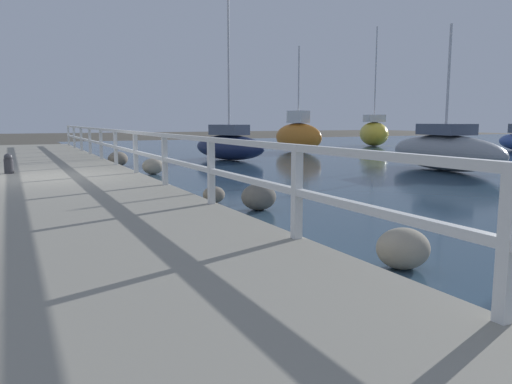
{
  "coord_description": "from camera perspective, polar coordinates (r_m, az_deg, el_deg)",
  "views": [
    {
      "loc": [
        -0.68,
        -12.94,
        1.69
      ],
      "look_at": [
        4.25,
        -2.94,
        0.09
      ],
      "focal_mm": 35.0,
      "sensor_mm": 36.0,
      "label": 1
    }
  ],
  "objects": [
    {
      "name": "sailboat_orange",
      "position": [
        27.33,
        4.83,
        6.47
      ],
      "size": [
        1.84,
        3.46,
        5.6
      ],
      "rotation": [
        0.0,
        0.0,
        0.26
      ],
      "color": "orange",
      "rests_on": "water_surface"
    },
    {
      "name": "sailboat_gray",
      "position": [
        18.18,
        20.76,
        4.42
      ],
      "size": [
        2.28,
        5.49,
        4.84
      ],
      "rotation": [
        0.0,
        0.0,
        -0.13
      ],
      "color": "gray",
      "rests_on": "water_surface"
    },
    {
      "name": "boulder_upstream",
      "position": [
        16.16,
        -11.68,
        2.9
      ],
      "size": [
        0.68,
        0.61,
        0.51
      ],
      "color": "gray",
      "rests_on": "ground"
    },
    {
      "name": "sailboat_yellow",
      "position": [
        34.55,
        13.31,
        6.64
      ],
      "size": [
        2.76,
        3.94,
        7.76
      ],
      "rotation": [
        0.0,
        0.0,
        -0.36
      ],
      "color": "gold",
      "rests_on": "water_surface"
    },
    {
      "name": "mooring_bollard",
      "position": [
        14.26,
        -26.43,
        2.94
      ],
      "size": [
        0.23,
        0.23,
        0.51
      ],
      "color": "#333338",
      "rests_on": "dock_walkway"
    },
    {
      "name": "ground_plane",
      "position": [
        13.07,
        -23.01,
        0.07
      ],
      "size": [
        120.0,
        120.0,
        0.0
      ],
      "primitive_type": "plane",
      "color": "#4C473D"
    },
    {
      "name": "boulder_mid_strip",
      "position": [
        10.34,
        -4.84,
        -0.3
      ],
      "size": [
        0.46,
        0.42,
        0.35
      ],
      "color": "slate",
      "rests_on": "ground"
    },
    {
      "name": "sailboat_navy",
      "position": [
        21.59,
        -3.09,
        5.38
      ],
      "size": [
        2.67,
        4.11,
        6.84
      ],
      "rotation": [
        0.0,
        0.0,
        0.38
      ],
      "color": "#192347",
      "rests_on": "water_surface"
    },
    {
      "name": "boulder_near_dock",
      "position": [
        19.32,
        -15.51,
        3.66
      ],
      "size": [
        0.73,
        0.66,
        0.55
      ],
      "color": "slate",
      "rests_on": "ground"
    },
    {
      "name": "boulder_water_edge",
      "position": [
        9.48,
        0.31,
        -0.55
      ],
      "size": [
        0.68,
        0.61,
        0.51
      ],
      "color": "#666056",
      "rests_on": "ground"
    },
    {
      "name": "dock_walkway",
      "position": [
        13.04,
        -23.05,
        0.83
      ],
      "size": [
        4.64,
        36.0,
        0.35
      ],
      "color": "gray",
      "rests_on": "ground"
    },
    {
      "name": "railing",
      "position": [
        13.27,
        -13.63,
        5.29
      ],
      "size": [
        0.1,
        32.5,
        1.08
      ],
      "color": "white",
      "rests_on": "dock_walkway"
    },
    {
      "name": "boulder_downstream",
      "position": [
        6.0,
        16.45,
        -6.2
      ],
      "size": [
        0.63,
        0.57,
        0.48
      ],
      "color": "gray",
      "rests_on": "ground"
    }
  ]
}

